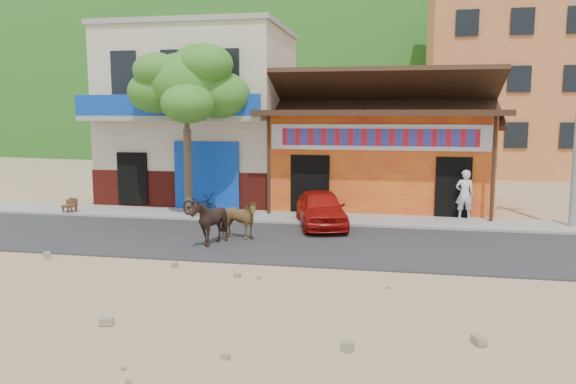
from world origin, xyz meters
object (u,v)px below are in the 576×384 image
cow_tan (237,219)px  red_car (321,208)px  cafe_chair_right (69,201)px  tree (187,129)px  scooter (200,205)px  pedestrian (465,194)px  cafe_chair_left (69,199)px  cow_dark (210,222)px

cow_tan → red_car: bearing=-31.1°
cafe_chair_right → tree: bearing=0.1°
tree → scooter: (0.60, -0.50, -2.58)m
pedestrian → cafe_chair_left: size_ratio=1.83×
cafe_chair_right → red_car: bearing=-9.4°
cafe_chair_left → tree: bearing=30.2°
cafe_chair_right → pedestrian: bearing=-0.6°
red_car → cafe_chair_left: red_car is taller
cafe_chair_right → cow_dark: bearing=-35.4°
cow_dark → pedestrian: bearing=95.0°
scooter → pedestrian: size_ratio=0.94×
tree → cow_tan: bearing=-49.9°
tree → scooter: tree is taller
tree → cow_dark: tree is taller
tree → red_car: 5.58m
cow_dark → red_car: size_ratio=0.38×
cow_tan → scooter: size_ratio=0.86×
tree → cafe_chair_left: tree is taller
pedestrian → scooter: bearing=3.6°
cow_dark → cafe_chair_left: cow_dark is taller
cafe_chair_left → cafe_chair_right: bearing=0.0°
red_car → cow_tan: bearing=-149.3°
cow_tan → cow_dark: size_ratio=1.02×
cafe_chair_left → cafe_chair_right: (0.00, 0.00, -0.05)m
cafe_chair_right → cow_tan: bearing=-27.5°
cafe_chair_right → cafe_chair_left: bearing=0.0°
cow_dark → pedestrian: 8.92m
cow_tan → red_car: size_ratio=0.39×
cow_dark → cafe_chair_left: 7.57m
tree → cafe_chair_right: size_ratio=7.30×
scooter → cafe_chair_left: bearing=112.6°
pedestrian → cafe_chair_right: bearing=0.5°
red_car → cafe_chair_right: (-9.29, 0.50, -0.11)m
tree → cow_dark: bearing=-62.0°
tree → cafe_chair_right: (-4.40, -0.50, -2.59)m
cow_tan → cow_dark: (-0.52, -0.92, 0.09)m
scooter → pedestrian: bearing=-58.5°
cow_tan → pedestrian: pedestrian is taller
red_car → pedestrian: pedestrian is taller
red_car → cafe_chair_left: 9.31m
cow_tan → cafe_chair_right: (-7.14, 2.75, -0.09)m
tree → cafe_chair_left: size_ratio=6.54×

